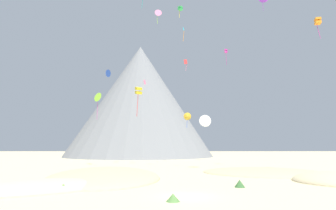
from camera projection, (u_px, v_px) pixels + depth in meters
The scene contains 21 objects.
ground_plane at pixel (186, 196), 28.29m from camera, with size 400.00×400.00×0.00m, color beige.
dune_foreground_left at pixel (35, 191), 31.87m from camera, with size 16.91×8.26×2.39m, color beige.
dune_foreground_right at pixel (105, 178), 43.78m from camera, with size 26.08×16.69×2.82m, color #C6B284.
dune_midground at pixel (266, 173), 51.16m from camera, with size 21.69×16.53×1.76m, color #C6B284.
bush_scatter_east at pixel (64, 188), 30.70m from camera, with size 1.99×1.99×0.87m, color #568442.
bush_ridge_crest at pixel (92, 187), 33.10m from camera, with size 1.14×1.14×0.48m, color #568442.
bush_low_patch at pixel (241, 184), 34.27m from camera, with size 1.26×1.26×0.87m, color #386633.
bush_mid_center at pixel (174, 198), 25.66m from camera, with size 1.25×1.25×0.69m, color #568442.
rock_massif at pixel (137, 107), 129.16m from camera, with size 86.44×86.44×49.08m.
kite_green_high at pixel (181, 8), 64.56m from camera, with size 1.12×1.12×2.57m.
kite_cyan_high at pixel (184, 31), 75.68m from camera, with size 0.40×0.98×3.81m.
kite_magenta_high at pixel (227, 51), 87.63m from camera, with size 1.04×0.99×4.80m.
kite_rainbow_mid at pixel (146, 82), 83.83m from camera, with size 0.69×0.30×1.37m.
kite_gold_low at pixel (188, 117), 67.79m from camera, with size 1.81×0.84×3.53m.
kite_white_low at pixel (206, 121), 62.22m from camera, with size 2.53×0.61×2.55m.
kite_pink_high at pixel (159, 13), 69.82m from camera, with size 1.69×0.58×3.60m.
kite_orange_high at pixel (319, 21), 54.99m from camera, with size 1.14×1.17×4.04m.
kite_lime_mid at pixel (99, 98), 71.02m from camera, with size 2.43×2.06×6.55m.
kite_blue_mid at pixel (109, 73), 63.51m from camera, with size 1.60×1.42×1.64m.
kite_yellow_mid at pixel (139, 91), 51.95m from camera, with size 1.41×1.45×5.35m.
kite_red_high at pixel (187, 63), 85.17m from camera, with size 1.03×0.45×3.47m.
Camera 1 is at (-1.69, -29.23, 4.93)m, focal length 31.35 mm.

